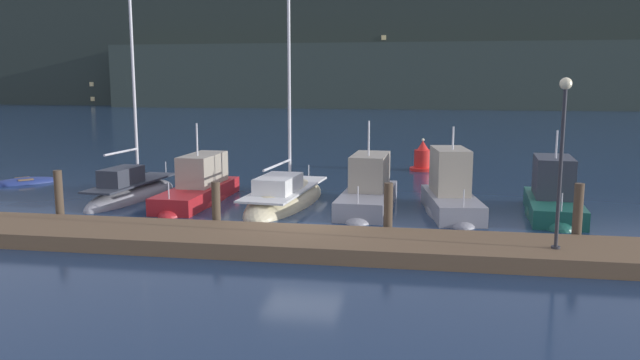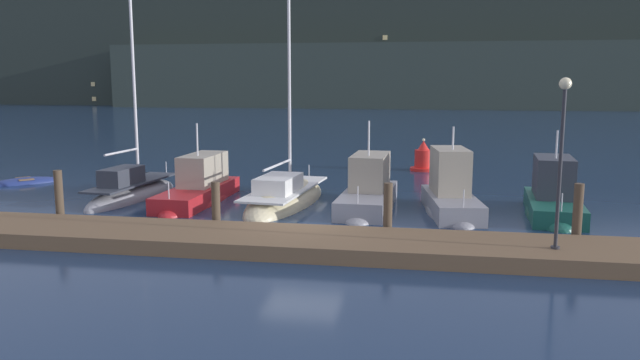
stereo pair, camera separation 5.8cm
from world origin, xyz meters
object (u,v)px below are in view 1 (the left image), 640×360
sailboat_berth_3 (285,201)px  dock_lamppost (562,137)px  motorboat_berth_6 (553,206)px  channel_buoy (423,159)px  sailboat_berth_1 (132,195)px  rowboat_adrift (24,183)px  motorboat_berth_4 (368,198)px  motorboat_berth_2 (199,194)px  motorboat_berth_5 (451,200)px

sailboat_berth_3 → dock_lamppost: (9.04, -6.96, 3.34)m
motorboat_berth_6 → channel_buoy: motorboat_berth_6 is taller
sailboat_berth_3 → sailboat_berth_1: bearing=-179.3°
sailboat_berth_3 → rowboat_adrift: sailboat_berth_3 is taller
sailboat_berth_1 → rowboat_adrift: bearing=158.6°
motorboat_berth_4 → motorboat_berth_6: size_ratio=1.08×
rowboat_adrift → channel_buoy: bearing=21.9°
channel_buoy → dock_lamppost: (3.67, -17.13, 2.81)m
sailboat_berth_3 → rowboat_adrift: 13.67m
sailboat_berth_1 → motorboat_berth_6: sailboat_berth_1 is taller
motorboat_berth_4 → channel_buoy: 10.74m
sailboat_berth_1 → channel_buoy: sailboat_berth_1 is taller
motorboat_berth_2 → sailboat_berth_3: 3.57m
motorboat_berth_4 → rowboat_adrift: size_ratio=1.84×
sailboat_berth_1 → dock_lamppost: sailboat_berth_1 is taller
sailboat_berth_3 → rowboat_adrift: size_ratio=3.12×
motorboat_berth_5 → channel_buoy: size_ratio=3.07×
motorboat_berth_2 → motorboat_berth_6: motorboat_berth_2 is taller
motorboat_berth_6 → sailboat_berth_3: bearing=177.2°
sailboat_berth_1 → motorboat_berth_2: size_ratio=1.43×
sailboat_berth_3 → motorboat_berth_5: (6.50, -0.73, 0.37)m
motorboat_berth_2 → dock_lamppost: (12.59, -6.69, 3.13)m
motorboat_berth_4 → rowboat_adrift: bearing=169.9°
sailboat_berth_1 → motorboat_berth_2: 3.04m
motorboat_berth_5 → motorboat_berth_6: bearing=3.7°
rowboat_adrift → dock_lamppost: bearing=-23.1°
sailboat_berth_1 → dock_lamppost: 17.38m
motorboat_berth_2 → motorboat_berth_4: bearing=-0.9°
motorboat_berth_5 → rowboat_adrift: bearing=170.5°
sailboat_berth_3 → channel_buoy: (5.37, 10.17, 0.53)m
motorboat_berth_4 → channel_buoy: motorboat_berth_4 is taller
channel_buoy → rowboat_adrift: (-18.79, -7.56, -0.63)m
motorboat_berth_4 → motorboat_berth_2: bearing=179.1°
dock_lamppost → motorboat_berth_6: bearing=80.0°
motorboat_berth_2 → motorboat_berth_4: size_ratio=1.07×
motorboat_berth_6 → motorboat_berth_5: bearing=-176.3°
sailboat_berth_3 → motorboat_berth_4: 3.41m
motorboat_berth_2 → motorboat_berth_5: (10.05, -0.46, 0.15)m
motorboat_berth_4 → dock_lamppost: bearing=-49.3°
sailboat_berth_3 → rowboat_adrift: bearing=169.0°
motorboat_berth_5 → sailboat_berth_1: bearing=177.1°
sailboat_berth_1 → rowboat_adrift: size_ratio=2.80×
sailboat_berth_1 → rowboat_adrift: sailboat_berth_1 is taller
channel_buoy → motorboat_berth_4: bearing=-100.7°
channel_buoy → dock_lamppost: bearing=-77.9°
motorboat_berth_4 → motorboat_berth_5: bearing=-6.4°
motorboat_berth_6 → sailboat_berth_1: bearing=178.6°
sailboat_berth_3 → motorboat_berth_6: 10.20m
motorboat_berth_4 → motorboat_berth_6: 6.81m
motorboat_berth_5 → rowboat_adrift: 20.20m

